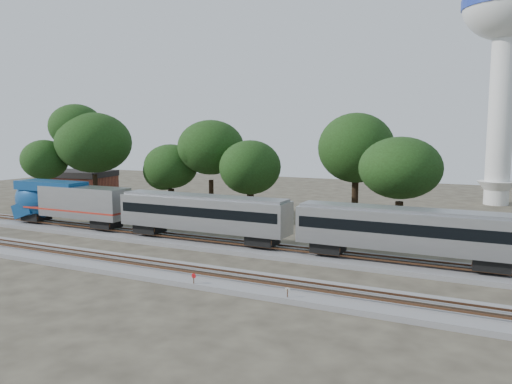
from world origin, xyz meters
TOP-DOWN VIEW (x-y plane):
  - ground at (0.00, 0.00)m, footprint 160.00×160.00m
  - track_far at (0.00, 6.00)m, footprint 160.00×5.00m
  - track_near at (0.00, -4.00)m, footprint 160.00×5.00m
  - train at (18.25, 6.00)m, footprint 95.01×3.28m
  - switch_stand_red at (5.30, -6.38)m, footprint 0.37×0.07m
  - switch_stand_white at (12.57, -6.20)m, footprint 0.33×0.15m
  - switch_lever at (6.67, -5.98)m, footprint 0.55×0.40m
  - water_tower at (24.78, 50.09)m, footprint 12.98×12.98m
  - brick_building at (-36.69, 24.22)m, footprint 11.41×8.80m
  - tree_0 at (-33.24, 14.56)m, footprint 7.51×7.51m
  - tree_1 at (-27.16, 17.96)m, footprint 9.95×9.95m
  - tree_2 at (-15.14, 19.60)m, footprint 6.80×6.80m
  - tree_3 at (-9.31, 20.46)m, footprint 9.45×9.45m
  - tree_4 at (-2.47, 18.38)m, footprint 7.14×7.14m
  - tree_5 at (8.38, 26.85)m, footprint 9.45×9.45m
  - tree_6 at (15.71, 16.77)m, footprint 7.76×7.76m

SIDE VIEW (x-z plane):
  - ground at x=0.00m, z-range 0.00..0.00m
  - switch_lever at x=6.67m, z-range 0.00..0.30m
  - track_far at x=0.00m, z-range -0.16..0.57m
  - track_near at x=0.00m, z-range -0.16..0.57m
  - switch_stand_white at x=12.57m, z-range 0.15..1.23m
  - switch_stand_red at x=5.30m, z-range 0.16..1.32m
  - brick_building at x=-36.69m, z-range 0.02..5.05m
  - train at x=18.25m, z-range 0.92..5.76m
  - tree_2 at x=-15.14m, z-range 1.87..11.45m
  - tree_4 at x=-2.47m, z-range 1.97..12.03m
  - tree_0 at x=-33.24m, z-range 2.07..12.66m
  - tree_6 at x=15.71m, z-range 2.14..13.09m
  - tree_3 at x=-9.31m, z-range 2.62..15.94m
  - tree_5 at x=8.38m, z-range 2.62..15.95m
  - tree_1 at x=-27.16m, z-range 2.76..16.79m
  - water_tower at x=24.78m, z-range 8.65..44.57m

